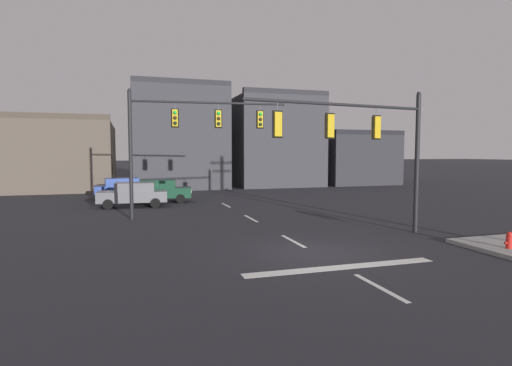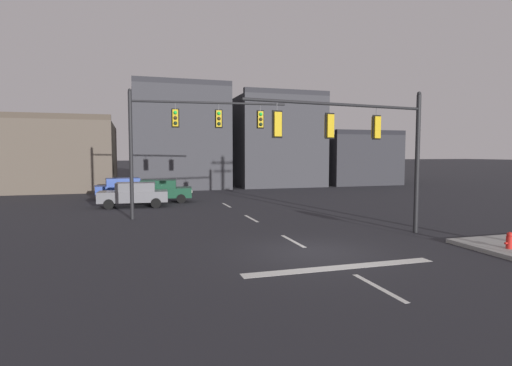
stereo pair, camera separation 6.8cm
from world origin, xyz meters
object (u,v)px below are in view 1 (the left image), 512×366
(signal_mast_far_side, at_px, (183,130))
(car_lot_middle, at_px, (124,188))
(signal_mast_near_side, at_px, (366,137))
(fire_hydrant, at_px, (509,243))
(car_lot_nearside, at_px, (160,190))
(car_lot_farside, at_px, (133,194))

(signal_mast_far_side, distance_m, car_lot_middle, 12.09)
(signal_mast_near_side, distance_m, fire_hydrant, 6.48)
(signal_mast_far_side, distance_m, car_lot_nearside, 8.76)
(signal_mast_near_side, bearing_deg, signal_mast_far_side, 130.70)
(signal_mast_far_side, distance_m, fire_hydrant, 15.85)
(fire_hydrant, bearing_deg, signal_mast_far_side, 131.40)
(signal_mast_near_side, distance_m, car_lot_farside, 16.37)
(car_lot_nearside, relative_size, car_lot_middle, 1.01)
(car_lot_middle, distance_m, car_lot_farside, 5.41)
(car_lot_nearside, xyz_separation_m, fire_hydrant, (10.82, -19.18, -0.53))
(signal_mast_far_side, xyz_separation_m, fire_hydrant, (10.05, -11.40, -4.47))
(car_lot_nearside, relative_size, car_lot_farside, 1.01)
(car_lot_nearside, distance_m, car_lot_middle, 4.04)
(signal_mast_near_side, xyz_separation_m, car_lot_nearside, (-7.30, 15.37, -3.35))
(signal_mast_near_side, xyz_separation_m, car_lot_farside, (-9.14, 13.17, -3.35))
(signal_mast_near_side, xyz_separation_m, fire_hydrant, (3.52, -3.81, -3.88))
(signal_mast_far_side, relative_size, car_lot_middle, 1.85)
(car_lot_middle, xyz_separation_m, car_lot_farside, (0.68, -5.36, 0.00))
(signal_mast_near_side, bearing_deg, car_lot_farside, 124.76)
(signal_mast_near_side, bearing_deg, car_lot_middle, 117.92)
(car_lot_farside, height_order, fire_hydrant, car_lot_farside)
(car_lot_nearside, bearing_deg, fire_hydrant, -60.56)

